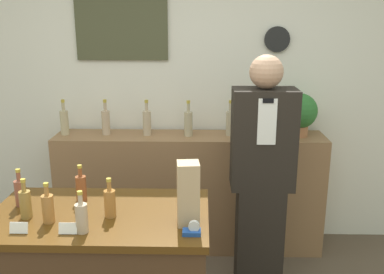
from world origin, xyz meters
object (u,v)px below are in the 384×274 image
potted_plant (299,113)px  paper_bag (188,194)px  tape_dispenser (192,230)px  shopkeeper (261,178)px

potted_plant → paper_bag: potted_plant is taller
potted_plant → tape_dispenser: potted_plant is taller
paper_bag → tape_dispenser: size_ratio=3.68×
paper_bag → potted_plant: bearing=58.9°
shopkeeper → tape_dispenser: shopkeeper is taller
shopkeeper → tape_dispenser: bearing=-116.1°
shopkeeper → paper_bag: bearing=-120.4°
potted_plant → tape_dispenser: bearing=-118.5°
potted_plant → shopkeeper: bearing=-122.1°
shopkeeper → potted_plant: 0.78m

